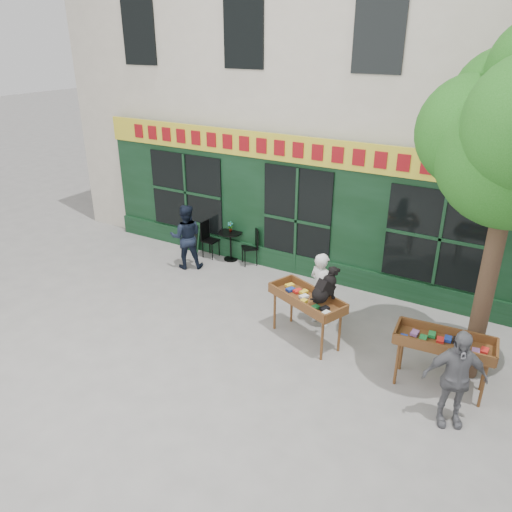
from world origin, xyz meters
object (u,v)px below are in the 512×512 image
(man_left, at_px, (186,237))
(woman, at_px, (321,290))
(man_right, at_px, (455,378))
(bistro_table, at_px, (231,240))
(dog, at_px, (325,284))
(book_cart_center, at_px, (307,301))
(book_cart_right, at_px, (444,345))

(man_left, bearing_deg, woman, 134.11)
(man_right, distance_m, bistro_table, 6.82)
(woman, height_order, man_right, man_right)
(dog, relative_size, bistro_table, 0.79)
(man_right, bearing_deg, book_cart_center, 136.76)
(dog, xyz_separation_m, man_right, (2.42, -0.87, -0.50))
(book_cart_center, relative_size, dog, 2.70)
(book_cart_right, distance_m, man_left, 6.58)
(book_cart_center, xyz_separation_m, woman, (0.00, 0.65, -0.05))
(dog, height_order, woman, dog)
(book_cart_right, distance_m, bistro_table, 6.22)
(dog, height_order, man_left, man_left)
(man_left, bearing_deg, dog, 126.28)
(woman, distance_m, book_cart_right, 2.61)
(man_right, bearing_deg, dog, 135.36)
(bistro_table, bearing_deg, woman, -27.97)
(man_left, bearing_deg, book_cart_right, 131.43)
(woman, distance_m, man_right, 3.19)
(book_cart_center, bearing_deg, woman, 111.87)
(bistro_table, distance_m, man_left, 1.17)
(book_cart_center, bearing_deg, man_left, -178.54)
(book_cart_center, distance_m, dog, 0.59)
(book_cart_right, bearing_deg, woman, 156.76)
(woman, height_order, book_cart_right, woman)
(bistro_table, height_order, man_left, man_left)
(dog, bearing_deg, woman, 138.43)
(book_cart_center, bearing_deg, book_cart_right, 17.88)
(book_cart_center, relative_size, book_cart_right, 1.05)
(dog, bearing_deg, book_cart_right, 18.56)
(dog, xyz_separation_m, book_cart_right, (2.12, -0.12, -0.47))
(dog, relative_size, woman, 0.39)
(book_cart_right, bearing_deg, man_left, 160.87)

